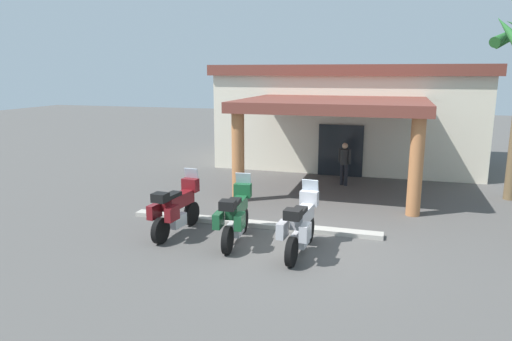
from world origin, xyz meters
TOP-DOWN VIEW (x-y plane):
  - ground_plane at (0.00, 0.00)m, footprint 80.00×80.00m
  - motel_building at (0.01, 11.18)m, footprint 11.52×11.73m
  - motorcycle_maroon at (-3.27, -0.10)m, footprint 0.74×2.21m
  - motorcycle_green at (-1.58, -0.25)m, footprint 0.73×2.21m
  - motorcycle_silver at (0.12, -0.52)m, footprint 0.73×2.21m
  - pedestrian at (0.34, 6.62)m, footprint 0.48×0.32m
  - curb_strip at (-1.58, 1.10)m, footprint 7.09×0.36m

SIDE VIEW (x-z plane):
  - ground_plane at x=0.00m, z-range 0.00..0.00m
  - curb_strip at x=-1.58m, z-range 0.00..0.12m
  - motorcycle_maroon at x=-3.27m, z-range -0.11..1.50m
  - motorcycle_green at x=-1.58m, z-range -0.11..1.50m
  - motorcycle_silver at x=0.12m, z-range -0.11..1.50m
  - pedestrian at x=0.34m, z-range 0.12..1.73m
  - motel_building at x=0.01m, z-range 0.05..4.52m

